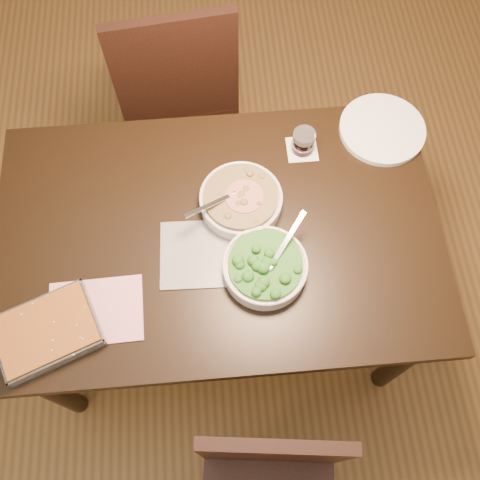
# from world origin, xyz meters

# --- Properties ---
(ground) EXTENTS (4.00, 4.00, 0.00)m
(ground) POSITION_xyz_m (0.00, 0.00, 0.00)
(ground) COLOR #453013
(ground) RESTS_ON ground
(table) EXTENTS (1.40, 0.90, 0.75)m
(table) POSITION_xyz_m (0.00, 0.00, 0.65)
(table) COLOR black
(table) RESTS_ON ground
(magazine_a) EXTENTS (0.28, 0.21, 0.01)m
(magazine_a) POSITION_xyz_m (-0.37, -0.23, 0.75)
(magazine_a) COLOR #C5385D
(magazine_a) RESTS_ON table
(magazine_b) EXTENTS (0.32, 0.24, 0.01)m
(magazine_b) POSITION_xyz_m (-0.02, -0.07, 0.75)
(magazine_b) COLOR #25262D
(magazine_b) RESTS_ON table
(coaster) EXTENTS (0.10, 0.10, 0.00)m
(coaster) POSITION_xyz_m (0.30, 0.28, 0.75)
(coaster) COLOR white
(coaster) RESTS_ON table
(stew_bowl) EXTENTS (0.27, 0.26, 0.10)m
(stew_bowl) POSITION_xyz_m (0.08, 0.09, 0.79)
(stew_bowl) COLOR silver
(stew_bowl) RESTS_ON table
(broccoli_bowl) EXTENTS (0.25, 0.26, 0.10)m
(broccoli_bowl) POSITION_xyz_m (0.13, -0.14, 0.78)
(broccoli_bowl) COLOR silver
(broccoli_bowl) RESTS_ON table
(baking_dish) EXTENTS (0.34, 0.29, 0.05)m
(baking_dish) POSITION_xyz_m (-0.50, -0.28, 0.78)
(baking_dish) COLOR silver
(baking_dish) RESTS_ON table
(wine_tumbler) EXTENTS (0.07, 0.07, 0.08)m
(wine_tumbler) POSITION_xyz_m (0.30, 0.28, 0.80)
(wine_tumbler) COLOR black
(wine_tumbler) RESTS_ON coaster
(dinner_plate) EXTENTS (0.29, 0.29, 0.02)m
(dinner_plate) POSITION_xyz_m (0.58, 0.34, 0.76)
(dinner_plate) COLOR silver
(dinner_plate) RESTS_ON table
(chair_far) EXTENTS (0.51, 0.51, 0.98)m
(chair_far) POSITION_xyz_m (-0.13, 0.79, 0.55)
(chair_far) COLOR black
(chair_far) RESTS_ON ground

